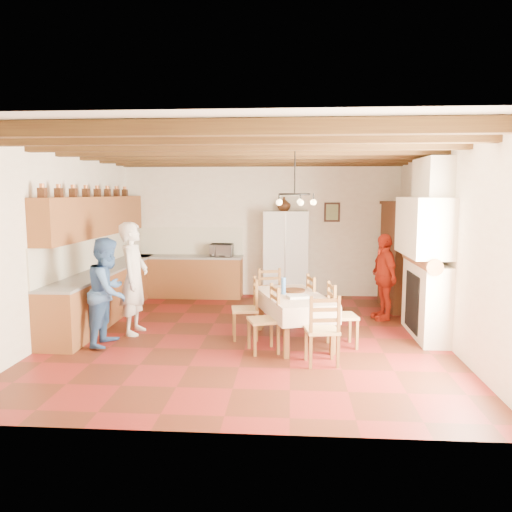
% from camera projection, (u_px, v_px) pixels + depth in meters
% --- Properties ---
extents(floor, '(6.00, 6.50, 0.02)m').
position_uv_depth(floor, '(248.00, 336.00, 7.96)').
color(floor, '#4C1E11').
rests_on(floor, ground).
extents(ceiling, '(6.00, 6.50, 0.02)m').
position_uv_depth(ceiling, '(248.00, 144.00, 7.58)').
color(ceiling, silver).
rests_on(ceiling, ground).
extents(wall_back, '(6.00, 0.02, 3.00)m').
position_uv_depth(wall_back, '(261.00, 228.00, 10.99)').
color(wall_back, beige).
rests_on(wall_back, ground).
extents(wall_front, '(6.00, 0.02, 3.00)m').
position_uv_depth(wall_front, '(218.00, 278.00, 4.54)').
color(wall_front, beige).
rests_on(wall_front, ground).
extents(wall_left, '(0.02, 6.50, 3.00)m').
position_uv_depth(wall_left, '(61.00, 241.00, 7.98)').
color(wall_left, beige).
rests_on(wall_left, ground).
extents(wall_right, '(0.02, 6.50, 3.00)m').
position_uv_depth(wall_right, '(446.00, 244.00, 7.56)').
color(wall_right, beige).
rests_on(wall_right, ground).
extents(ceiling_beams, '(6.00, 6.30, 0.16)m').
position_uv_depth(ceiling_beams, '(248.00, 150.00, 7.59)').
color(ceiling_beams, '#361E10').
rests_on(ceiling_beams, ground).
extents(lower_cabinets_left, '(0.60, 4.30, 0.86)m').
position_uv_depth(lower_cabinets_left, '(107.00, 294.00, 9.13)').
color(lower_cabinets_left, brown).
rests_on(lower_cabinets_left, ground).
extents(lower_cabinets_back, '(2.30, 0.60, 0.86)m').
position_uv_depth(lower_cabinets_back, '(190.00, 277.00, 10.93)').
color(lower_cabinets_back, brown).
rests_on(lower_cabinets_back, ground).
extents(countertop_left, '(0.62, 4.30, 0.04)m').
position_uv_depth(countertop_left, '(106.00, 270.00, 9.07)').
color(countertop_left, slate).
rests_on(countertop_left, lower_cabinets_left).
extents(countertop_back, '(2.34, 0.62, 0.04)m').
position_uv_depth(countertop_back, '(189.00, 257.00, 10.87)').
color(countertop_back, slate).
rests_on(countertop_back, lower_cabinets_back).
extents(backsplash_left, '(0.03, 4.30, 0.60)m').
position_uv_depth(backsplash_left, '(90.00, 252.00, 9.05)').
color(backsplash_left, silver).
rests_on(backsplash_left, ground).
extents(backsplash_back, '(2.30, 0.03, 0.60)m').
position_uv_depth(backsplash_back, '(192.00, 241.00, 11.12)').
color(backsplash_back, silver).
rests_on(backsplash_back, ground).
extents(upper_cabinets, '(0.35, 4.20, 0.70)m').
position_uv_depth(upper_cabinets, '(97.00, 216.00, 8.96)').
color(upper_cabinets, brown).
rests_on(upper_cabinets, ground).
extents(fireplace, '(0.56, 1.60, 2.80)m').
position_uv_depth(fireplace, '(423.00, 249.00, 7.79)').
color(fireplace, beige).
rests_on(fireplace, ground).
extents(wall_picture, '(0.34, 0.03, 0.42)m').
position_uv_depth(wall_picture, '(332.00, 212.00, 10.81)').
color(wall_picture, '#331F19').
rests_on(wall_picture, ground).
extents(refrigerator, '(0.95, 0.79, 1.88)m').
position_uv_depth(refrigerator, '(286.00, 254.00, 10.81)').
color(refrigerator, silver).
rests_on(refrigerator, floor).
extents(hutch, '(0.59, 1.20, 2.10)m').
position_uv_depth(hutch, '(398.00, 256.00, 9.69)').
color(hutch, '#35140B').
rests_on(hutch, floor).
extents(dining_table, '(1.31, 1.83, 0.73)m').
position_uv_depth(dining_table, '(294.00, 300.00, 7.60)').
color(dining_table, beige).
rests_on(dining_table, floor).
extents(chandelier, '(0.47, 0.47, 0.03)m').
position_uv_depth(chandelier, '(295.00, 194.00, 7.39)').
color(chandelier, black).
rests_on(chandelier, ground).
extents(chair_left_near, '(0.51, 0.52, 0.96)m').
position_uv_depth(chair_left_near, '(263.00, 319.00, 7.12)').
color(chair_left_near, brown).
rests_on(chair_left_near, floor).
extents(chair_left_far, '(0.46, 0.48, 0.96)m').
position_uv_depth(chair_left_far, '(245.00, 308.00, 7.78)').
color(chair_left_far, brown).
rests_on(chair_left_far, floor).
extents(chair_right_near, '(0.47, 0.48, 0.96)m').
position_uv_depth(chair_right_near, '(342.00, 315.00, 7.36)').
color(chair_right_near, brown).
rests_on(chair_right_near, floor).
extents(chair_right_far, '(0.49, 0.50, 0.96)m').
position_uv_depth(chair_right_far, '(321.00, 304.00, 8.04)').
color(chair_right_far, brown).
rests_on(chair_right_far, floor).
extents(chair_end_near, '(0.47, 0.46, 0.96)m').
position_uv_depth(chair_end_near, '(322.00, 329.00, 6.59)').
color(chair_end_near, brown).
rests_on(chair_end_near, floor).
extents(chair_end_far, '(0.50, 0.48, 0.96)m').
position_uv_depth(chair_end_far, '(271.00, 297.00, 8.60)').
color(chair_end_far, brown).
rests_on(chair_end_far, floor).
extents(person_man, '(0.44, 0.67, 1.81)m').
position_uv_depth(person_man, '(134.00, 278.00, 8.00)').
color(person_man, silver).
rests_on(person_man, floor).
extents(person_woman_blue, '(0.66, 0.82, 1.62)m').
position_uv_depth(person_woman_blue, '(108.00, 291.00, 7.43)').
color(person_woman_blue, '#3D66A7').
rests_on(person_woman_blue, floor).
extents(person_woman_red, '(0.56, 0.97, 1.55)m').
position_uv_depth(person_woman_red, '(384.00, 277.00, 8.93)').
color(person_woman_red, '#AC2312').
rests_on(person_woman_red, floor).
extents(microwave, '(0.50, 0.35, 0.27)m').
position_uv_depth(microwave, '(222.00, 250.00, 10.80)').
color(microwave, silver).
rests_on(microwave, countertop_back).
extents(fridge_vase, '(0.29, 0.29, 0.30)m').
position_uv_depth(fridge_vase, '(284.00, 204.00, 10.68)').
color(fridge_vase, '#35140B').
rests_on(fridge_vase, refrigerator).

